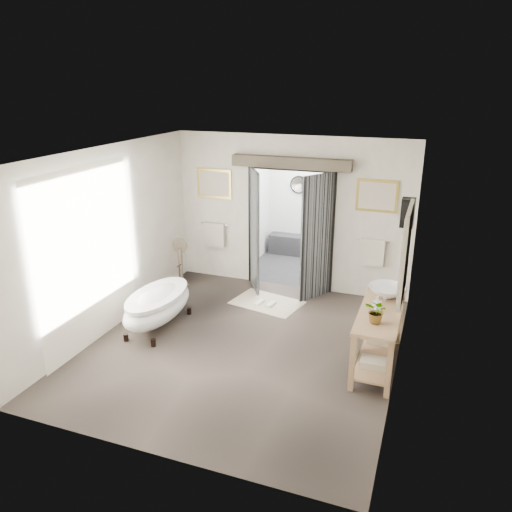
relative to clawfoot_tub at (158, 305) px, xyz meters
The scene contains 13 objects.
ground_plane 1.56m from the clawfoot_tub, ahead, with size 5.00×5.00×0.00m, color brown.
room_shell 2.09m from the clawfoot_tub, ahead, with size 4.52×5.02×2.91m.
shower_room 4.20m from the clawfoot_tub, 68.82° to the left, with size 2.22×2.01×2.51m.
back_wall_dressing 2.92m from the clawfoot_tub, 55.73° to the left, with size 3.82×0.75×2.52m.
clawfoot_tub is the anchor object (origin of this frame).
vanity 3.46m from the clawfoot_tub, ahead, with size 0.57×1.60×0.85m.
pedestal_mirror 1.57m from the clawfoot_tub, 104.62° to the left, with size 0.31×0.20×1.04m.
rug 2.04m from the clawfoot_tub, 47.21° to the left, with size 1.20×0.80×0.01m, color beige.
slippers 1.96m from the clawfoot_tub, 45.20° to the left, with size 0.35×0.25×0.05m.
basin 3.59m from the clawfoot_tub, ahead, with size 0.54×0.54×0.18m, color white.
plant 3.54m from the clawfoot_tub, ahead, with size 0.29×0.25×0.33m, color gray.
soap_bottle_a 3.47m from the clawfoot_tub, ahead, with size 0.09×0.09×0.20m, color gray.
soap_bottle_b 3.50m from the clawfoot_tub, 12.98° to the left, with size 0.12×0.12×0.16m, color gray.
Camera 1 is at (2.50, -6.22, 3.83)m, focal length 35.00 mm.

